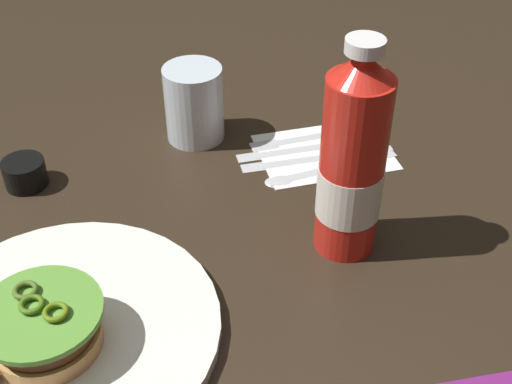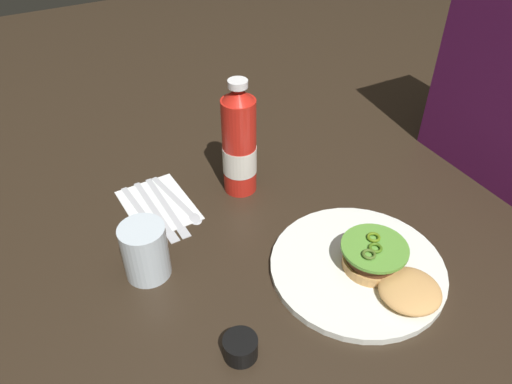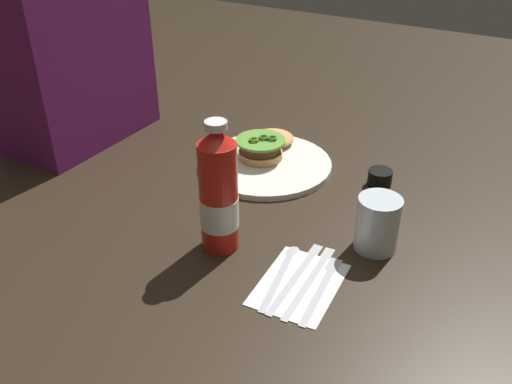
{
  "view_description": "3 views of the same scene",
  "coord_description": "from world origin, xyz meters",
  "px_view_note": "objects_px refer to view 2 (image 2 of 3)",
  "views": [
    {
      "loc": [
        0.02,
        0.55,
        0.5
      ],
      "look_at": [
        -0.08,
        0.02,
        0.08
      ],
      "focal_mm": 46.77,
      "sensor_mm": 36.0,
      "label": 1
    },
    {
      "loc": [
        0.55,
        -0.32,
        0.64
      ],
      "look_at": [
        -0.09,
        0.02,
        0.06
      ],
      "focal_mm": 34.7,
      "sensor_mm": 36.0,
      "label": 2
    },
    {
      "loc": [
        -0.84,
        -0.42,
        0.6
      ],
      "look_at": [
        -0.09,
        0.01,
        0.07
      ],
      "focal_mm": 38.63,
      "sensor_mm": 36.0,
      "label": 3
    }
  ],
  "objects_px": {
    "water_glass": "(145,251)",
    "condiment_cup": "(240,347)",
    "butter_knife": "(169,209)",
    "spoon_utensil": "(182,205)",
    "napkin": "(158,205)",
    "burger_sandwich": "(386,268)",
    "ketchup_bottle": "(239,145)",
    "fork_utensil": "(144,215)",
    "steak_knife": "(157,213)",
    "dinner_plate": "(357,268)"
  },
  "relations": [
    {
      "from": "burger_sandwich",
      "to": "butter_knife",
      "type": "height_order",
      "value": "burger_sandwich"
    },
    {
      "from": "butter_knife",
      "to": "spoon_utensil",
      "type": "relative_size",
      "value": 1.13
    },
    {
      "from": "burger_sandwich",
      "to": "steak_knife",
      "type": "height_order",
      "value": "burger_sandwich"
    },
    {
      "from": "condiment_cup",
      "to": "ketchup_bottle",
      "type": "bearing_deg",
      "value": 153.43
    },
    {
      "from": "steak_knife",
      "to": "butter_knife",
      "type": "relative_size",
      "value": 1.0
    },
    {
      "from": "dinner_plate",
      "to": "water_glass",
      "type": "xyz_separation_m",
      "value": [
        -0.17,
        -0.32,
        0.04
      ]
    },
    {
      "from": "dinner_plate",
      "to": "spoon_utensil",
      "type": "height_order",
      "value": "dinner_plate"
    },
    {
      "from": "burger_sandwich",
      "to": "spoon_utensil",
      "type": "xyz_separation_m",
      "value": [
        -0.34,
        -0.23,
        -0.03
      ]
    },
    {
      "from": "ketchup_bottle",
      "to": "fork_utensil",
      "type": "distance_m",
      "value": 0.23
    },
    {
      "from": "dinner_plate",
      "to": "napkin",
      "type": "bearing_deg",
      "value": -142.99
    },
    {
      "from": "spoon_utensil",
      "to": "condiment_cup",
      "type": "bearing_deg",
      "value": -7.6
    },
    {
      "from": "ketchup_bottle",
      "to": "water_glass",
      "type": "height_order",
      "value": "ketchup_bottle"
    },
    {
      "from": "water_glass",
      "to": "butter_knife",
      "type": "bearing_deg",
      "value": 147.75
    },
    {
      "from": "dinner_plate",
      "to": "ketchup_bottle",
      "type": "height_order",
      "value": "ketchup_bottle"
    },
    {
      "from": "burger_sandwich",
      "to": "fork_utensil",
      "type": "relative_size",
      "value": 1.04
    },
    {
      "from": "fork_utensil",
      "to": "steak_knife",
      "type": "height_order",
      "value": "same"
    },
    {
      "from": "burger_sandwich",
      "to": "condiment_cup",
      "type": "xyz_separation_m",
      "value": [
        0.01,
        -0.27,
        -0.02
      ]
    },
    {
      "from": "condiment_cup",
      "to": "spoon_utensil",
      "type": "bearing_deg",
      "value": 172.4
    },
    {
      "from": "ketchup_bottle",
      "to": "spoon_utensil",
      "type": "height_order",
      "value": "ketchup_bottle"
    },
    {
      "from": "butter_knife",
      "to": "spoon_utensil",
      "type": "distance_m",
      "value": 0.03
    },
    {
      "from": "burger_sandwich",
      "to": "steak_knife",
      "type": "bearing_deg",
      "value": -140.6
    },
    {
      "from": "napkin",
      "to": "condiment_cup",
      "type": "bearing_deg",
      "value": -0.79
    },
    {
      "from": "fork_utensil",
      "to": "napkin",
      "type": "bearing_deg",
      "value": 120.49
    },
    {
      "from": "burger_sandwich",
      "to": "fork_utensil",
      "type": "xyz_separation_m",
      "value": [
        -0.35,
        -0.3,
        -0.03
      ]
    },
    {
      "from": "condiment_cup",
      "to": "butter_knife",
      "type": "height_order",
      "value": "condiment_cup"
    },
    {
      "from": "condiment_cup",
      "to": "napkin",
      "type": "xyz_separation_m",
      "value": [
        -0.38,
        0.01,
        -0.02
      ]
    },
    {
      "from": "fork_utensil",
      "to": "steak_knife",
      "type": "bearing_deg",
      "value": 75.64
    },
    {
      "from": "water_glass",
      "to": "spoon_utensil",
      "type": "height_order",
      "value": "water_glass"
    },
    {
      "from": "napkin",
      "to": "steak_knife",
      "type": "distance_m",
      "value": 0.03
    },
    {
      "from": "dinner_plate",
      "to": "burger_sandwich",
      "type": "xyz_separation_m",
      "value": [
        0.04,
        0.02,
        0.03
      ]
    },
    {
      "from": "condiment_cup",
      "to": "spoon_utensil",
      "type": "xyz_separation_m",
      "value": [
        -0.35,
        0.05,
        -0.01
      ]
    },
    {
      "from": "condiment_cup",
      "to": "water_glass",
      "type": "bearing_deg",
      "value": -162.88
    },
    {
      "from": "water_glass",
      "to": "butter_knife",
      "type": "xyz_separation_m",
      "value": [
        -0.14,
        0.09,
        -0.05
      ]
    },
    {
      "from": "dinner_plate",
      "to": "steak_knife",
      "type": "xyz_separation_m",
      "value": [
        -0.3,
        -0.26,
        -0.0
      ]
    },
    {
      "from": "condiment_cup",
      "to": "napkin",
      "type": "distance_m",
      "value": 0.38
    },
    {
      "from": "water_glass",
      "to": "condiment_cup",
      "type": "height_order",
      "value": "water_glass"
    },
    {
      "from": "butter_knife",
      "to": "spoon_utensil",
      "type": "height_order",
      "value": "same"
    },
    {
      "from": "fork_utensil",
      "to": "condiment_cup",
      "type": "bearing_deg",
      "value": 4.75
    },
    {
      "from": "ketchup_bottle",
      "to": "napkin",
      "type": "relative_size",
      "value": 1.44
    },
    {
      "from": "dinner_plate",
      "to": "water_glass",
      "type": "height_order",
      "value": "water_glass"
    },
    {
      "from": "condiment_cup",
      "to": "fork_utensil",
      "type": "distance_m",
      "value": 0.36
    },
    {
      "from": "spoon_utensil",
      "to": "burger_sandwich",
      "type": "bearing_deg",
      "value": 33.63
    },
    {
      "from": "dinner_plate",
      "to": "ketchup_bottle",
      "type": "distance_m",
      "value": 0.32
    },
    {
      "from": "dinner_plate",
      "to": "burger_sandwich",
      "type": "relative_size",
      "value": 1.6
    },
    {
      "from": "ketchup_bottle",
      "to": "fork_utensil",
      "type": "xyz_separation_m",
      "value": [
        -0.01,
        -0.21,
        -0.1
      ]
    },
    {
      "from": "ketchup_bottle",
      "to": "napkin",
      "type": "distance_m",
      "value": 0.2
    },
    {
      "from": "steak_knife",
      "to": "butter_knife",
      "type": "distance_m",
      "value": 0.02
    },
    {
      "from": "napkin",
      "to": "fork_utensil",
      "type": "relative_size",
      "value": 0.94
    },
    {
      "from": "fork_utensil",
      "to": "spoon_utensil",
      "type": "relative_size",
      "value": 0.99
    },
    {
      "from": "water_glass",
      "to": "napkin",
      "type": "bearing_deg",
      "value": 155.79
    }
  ]
}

